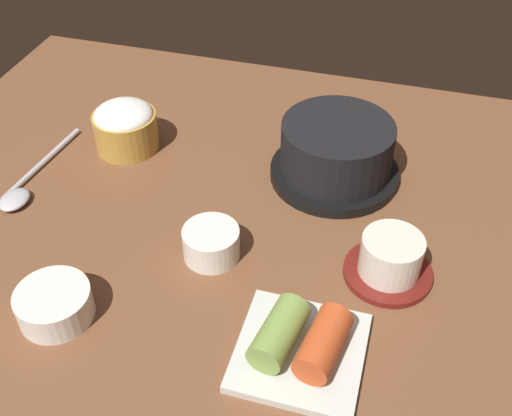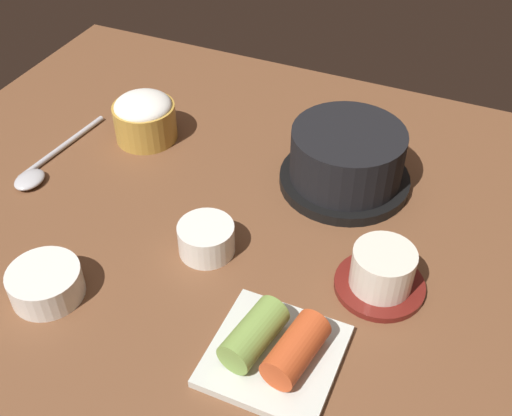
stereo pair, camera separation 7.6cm
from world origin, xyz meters
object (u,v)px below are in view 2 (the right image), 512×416
at_px(banchan_cup_center, 206,238).
at_px(rice_bowl, 144,117).
at_px(kimchi_plate, 275,348).
at_px(side_bowl_near, 46,282).
at_px(tea_cup_with_saucer, 382,272).
at_px(stone_pot, 347,159).
at_px(spoon, 42,168).

bearing_deg(banchan_cup_center, rice_bowl, 137.29).
height_order(kimchi_plate, side_bowl_near, kimchi_plate).
bearing_deg(banchan_cup_center, tea_cup_with_saucer, 7.00).
bearing_deg(kimchi_plate, stone_pot, 94.01).
xyz_separation_m(tea_cup_with_saucer, spoon, (-0.49, 0.02, -0.02)).
bearing_deg(stone_pot, tea_cup_with_saucer, -60.11).
distance_m(banchan_cup_center, side_bowl_near, 0.19).
height_order(stone_pot, banchan_cup_center, stone_pot).
height_order(rice_bowl, kimchi_plate, rice_bowl).
distance_m(tea_cup_with_saucer, spoon, 0.49).
bearing_deg(stone_pot, spoon, -160.04).
bearing_deg(banchan_cup_center, spoon, 170.83).
xyz_separation_m(rice_bowl, side_bowl_near, (0.06, -0.31, -0.02)).
xyz_separation_m(rice_bowl, spoon, (-0.09, -0.13, -0.03)).
xyz_separation_m(kimchi_plate, side_bowl_near, (-0.26, -0.02, 0.00)).
bearing_deg(banchan_cup_center, stone_pot, 59.12).
height_order(stone_pot, side_bowl_near, stone_pot).
bearing_deg(rice_bowl, kimchi_plate, -41.51).
relative_size(stone_pot, rice_bowl, 1.93).
xyz_separation_m(side_bowl_near, spoon, (-0.15, 0.18, -0.01)).
xyz_separation_m(tea_cup_with_saucer, kimchi_plate, (-0.07, -0.14, -0.01)).
height_order(banchan_cup_center, spoon, banchan_cup_center).
distance_m(kimchi_plate, spoon, 0.44).
distance_m(banchan_cup_center, kimchi_plate, 0.17).
xyz_separation_m(tea_cup_with_saucer, side_bowl_near, (-0.34, -0.16, -0.01)).
bearing_deg(tea_cup_with_saucer, banchan_cup_center, -173.00).
bearing_deg(tea_cup_with_saucer, stone_pot, 119.89).
bearing_deg(rice_bowl, spoon, -125.15).
bearing_deg(tea_cup_with_saucer, side_bowl_near, -154.88).
xyz_separation_m(rice_bowl, banchan_cup_center, (0.19, -0.17, -0.02)).
height_order(stone_pot, spoon, stone_pot).
height_order(banchan_cup_center, side_bowl_near, banchan_cup_center).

